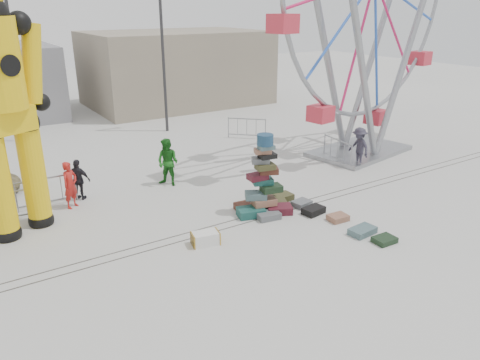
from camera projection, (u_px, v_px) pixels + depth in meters
ground at (252, 231)px, 14.77m from camera, size 90.00×90.00×0.00m
track_line_near at (241, 224)px, 15.24m from camera, size 40.00×0.04×0.01m
track_line_far at (235, 220)px, 15.56m from camera, size 40.00×0.04×0.01m
building_right at (176, 68)px, 33.18m from camera, size 12.00×8.00×5.00m
lamp_post_right at (164, 49)px, 25.00m from camera, size 1.41×0.25×8.00m
lamp_post_left at (17, 53)px, 23.03m from camera, size 1.41×0.25×8.00m
suitcase_tower at (263, 191)px, 15.88m from camera, size 2.14×1.77×2.78m
crash_test_dummy at (3, 101)px, 13.34m from camera, size 3.03×1.78×7.84m
ferris_wheel at (373, 3)px, 20.21m from camera, size 11.71×3.69×13.75m
steamer_trunk at (205, 238)px, 13.92m from camera, size 0.89×0.63×0.38m
row_case_0 at (283, 197)px, 17.11m from camera, size 0.69×0.56×0.23m
row_case_1 at (302, 203)px, 16.58m from camera, size 0.72×0.60×0.20m
row_case_2 at (313, 210)px, 15.98m from camera, size 0.83×0.61×0.23m
row_case_3 at (338, 218)px, 15.48m from camera, size 0.67×0.53×0.20m
row_case_4 at (362, 231)px, 14.57m from camera, size 0.92×0.60×0.21m
row_case_5 at (384, 240)px, 14.05m from camera, size 0.69×0.53×0.17m
barricade_dummy_b at (11, 206)px, 15.24m from camera, size 2.00×0.34×1.10m
barricade_dummy_c at (47, 192)px, 16.41m from camera, size 2.00×0.11×1.10m
barricade_wheel_front at (337, 151)px, 21.01m from camera, size 0.36×2.00×1.10m
barricade_wheel_back at (247, 128)px, 24.87m from camera, size 1.52×1.45×1.10m
pedestrian_red at (70, 185)px, 16.25m from camera, size 0.73×0.67×1.68m
pedestrian_green at (168, 162)px, 18.25m from camera, size 1.10×1.16×1.88m
pedestrian_black at (79, 180)px, 16.94m from camera, size 0.91×0.88×1.53m
pedestrian_grey at (359, 147)px, 20.41m from camera, size 0.73×1.18×1.75m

